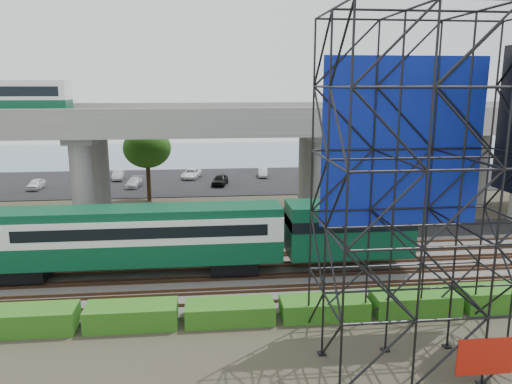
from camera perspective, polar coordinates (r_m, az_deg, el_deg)
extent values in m
plane|color=#474233|center=(30.79, -5.34, -10.96)|extent=(140.00, 140.00, 0.00)
cube|color=slate|center=(32.60, -5.39, -9.42)|extent=(90.00, 12.00, 0.20)
cube|color=black|center=(40.64, -5.55, -5.07)|extent=(90.00, 5.00, 0.08)
cube|color=black|center=(63.46, -5.77, 1.26)|extent=(90.00, 18.00, 0.08)
cube|color=slate|center=(85.16, -5.87, 4.07)|extent=(140.00, 40.00, 0.03)
cube|color=#472D1E|center=(28.19, -5.27, -12.62)|extent=(90.00, 0.08, 0.16)
cube|color=#472D1E|center=(29.50, -5.31, -11.44)|extent=(90.00, 0.08, 0.16)
cube|color=#472D1E|center=(30.02, -5.33, -11.01)|extent=(90.00, 0.08, 0.16)
cube|color=#472D1E|center=(31.35, -5.37, -9.97)|extent=(90.00, 0.08, 0.16)
cube|color=#472D1E|center=(31.86, -5.38, -9.59)|extent=(90.00, 0.08, 0.16)
cube|color=#472D1E|center=(33.21, -5.41, -8.67)|extent=(90.00, 0.08, 0.16)
cube|color=#472D1E|center=(33.73, -5.43, -8.33)|extent=(90.00, 0.08, 0.16)
cube|color=#472D1E|center=(35.08, -5.46, -7.50)|extent=(90.00, 0.08, 0.16)
cube|color=#472D1E|center=(35.61, -5.47, -7.20)|extent=(90.00, 0.08, 0.16)
cube|color=#472D1E|center=(36.97, -5.49, -6.46)|extent=(90.00, 0.08, 0.16)
cube|color=black|center=(34.25, -25.08, -8.22)|extent=(3.00, 2.20, 0.90)
cube|color=black|center=(32.39, -2.57, -8.17)|extent=(3.00, 2.20, 0.90)
cube|color=#094026|center=(32.31, -14.25, -6.44)|extent=(19.00, 3.00, 1.40)
cube|color=silver|center=(31.88, -14.38, -3.97)|extent=(19.00, 3.00, 1.50)
cube|color=#094026|center=(31.62, -14.48, -2.23)|extent=(19.00, 2.60, 0.50)
cube|color=black|center=(31.74, -12.60, -3.86)|extent=(15.00, 3.06, 0.70)
cube|color=#094026|center=(32.98, 10.55, -4.06)|extent=(8.00, 3.00, 3.40)
cube|color=#9E9B93|center=(44.44, -5.85, 7.68)|extent=(80.00, 12.00, 1.20)
cube|color=#9E9B93|center=(38.62, -5.84, 8.70)|extent=(80.00, 0.50, 1.10)
cube|color=#9E9B93|center=(50.10, -5.92, 9.52)|extent=(80.00, 0.50, 1.10)
cylinder|color=#9E9B93|center=(42.75, -19.21, 0.64)|extent=(1.80, 1.80, 8.00)
cylinder|color=#9E9B93|center=(49.47, -17.42, 2.28)|extent=(1.80, 1.80, 8.00)
cube|color=#9E9B93|center=(45.59, -18.57, 6.09)|extent=(2.40, 9.00, 0.60)
cylinder|color=#9E9B93|center=(42.82, 7.82, 1.24)|extent=(1.80, 1.80, 8.00)
cylinder|color=#9E9B93|center=(49.54, 5.90, 2.79)|extent=(1.80, 1.80, 8.00)
cube|color=#9E9B93|center=(45.66, 6.91, 6.65)|extent=(2.40, 9.00, 0.60)
cylinder|color=#9E9B93|center=(56.07, 24.24, 2.88)|extent=(1.80, 1.80, 8.00)
cube|color=#9E9B93|center=(52.67, 26.49, 6.20)|extent=(2.40, 9.00, 0.60)
cube|color=#0E209D|center=(25.43, 16.46, 5.40)|extent=(8.10, 0.08, 8.25)
cube|color=#B51A0C|center=(23.23, 24.72, -16.72)|extent=(2.40, 0.08, 1.60)
cube|color=black|center=(25.53, 17.83, -16.62)|extent=(9.36, 6.36, 0.08)
cube|color=#265A14|center=(28.06, -24.46, -13.15)|extent=(4.60, 1.80, 1.20)
cube|color=#265A14|center=(26.91, -14.02, -13.53)|extent=(4.60, 1.80, 1.15)
cube|color=#265A14|center=(26.69, -3.02, -13.53)|extent=(4.60, 1.80, 1.03)
cube|color=#265A14|center=(27.37, 7.77, -12.96)|extent=(4.60, 1.80, 1.01)
cube|color=#265A14|center=(28.88, 17.67, -11.94)|extent=(4.60, 1.80, 1.12)
cube|color=#265A14|center=(31.14, 26.29, -10.78)|extent=(4.60, 1.80, 1.20)
cylinder|color=#382314|center=(44.27, 12.79, -0.71)|extent=(0.44, 0.44, 4.80)
ellipsoid|color=#265A14|center=(43.67, 12.99, 3.39)|extent=(4.94, 4.94, 4.18)
cylinder|color=#382314|center=(53.51, -12.19, 1.55)|extent=(0.44, 0.44, 4.80)
ellipsoid|color=#265A14|center=(53.02, -12.35, 4.95)|extent=(4.94, 4.94, 4.18)
imported|color=black|center=(42.72, -23.62, -4.06)|extent=(5.90, 3.31, 1.56)
imported|color=white|center=(63.49, -23.86, 0.84)|extent=(1.47, 3.45, 1.16)
imported|color=#A6A8AD|center=(66.22, -15.48, 1.91)|extent=(1.51, 3.75, 1.21)
imported|color=silver|center=(60.97, -13.76, 1.07)|extent=(1.94, 3.88, 1.08)
imported|color=white|center=(65.33, -7.38, 2.10)|extent=(2.87, 4.59, 1.18)
imported|color=black|center=(60.41, -4.13, 1.40)|extent=(2.42, 4.09, 1.31)
imported|color=#B8BDC1|center=(65.77, 0.78, 2.24)|extent=(1.46, 3.43, 1.10)
imported|color=white|center=(61.75, 6.15, 1.58)|extent=(1.92, 4.40, 1.26)
imported|color=#ACAFB4|center=(67.89, 9.95, 2.43)|extent=(2.21, 4.50, 1.23)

